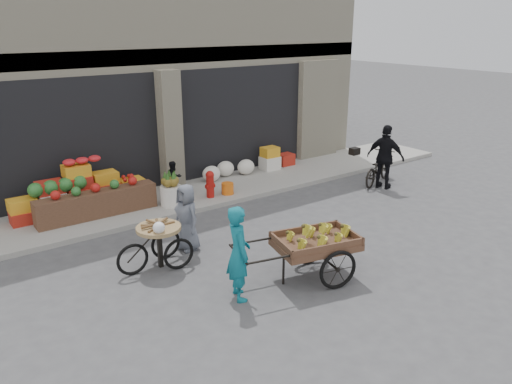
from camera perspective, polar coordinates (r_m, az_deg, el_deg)
ground at (r=10.22m, az=3.42°, el=-6.99°), size 80.00×80.00×0.00m
sidewalk at (r=13.38m, az=-7.71°, el=-0.47°), size 18.00×2.20×0.12m
building at (r=16.25m, az=-15.10°, el=14.46°), size 14.00×6.45×7.00m
fruit_display at (r=12.54m, az=-18.46°, el=0.33°), size 3.10×1.12×1.24m
pineapple_bin at (r=12.53m, az=-9.69°, el=-0.41°), size 0.52×0.52×0.50m
fire_hydrant at (r=12.94m, az=-5.27°, el=1.03°), size 0.22×0.22×0.71m
orange_bucket at (r=13.22m, az=-3.27°, el=0.41°), size 0.32×0.32×0.30m
right_bay_goods at (r=15.07m, az=-0.10°, el=3.33°), size 3.35×0.60×0.70m
seated_person at (r=13.15m, az=-9.36°, el=1.51°), size 0.51×0.43×0.93m
banana_cart at (r=9.02m, az=6.57°, el=-5.52°), size 2.62×1.50×1.03m
vendor_woman at (r=8.32m, az=-2.01°, el=-6.99°), size 0.55×0.69×1.66m
tricycle_cart at (r=9.61m, az=-11.04°, el=-5.38°), size 1.42×0.85×0.95m
vendor_grey at (r=10.22m, az=-7.91°, el=-2.88°), size 0.52×0.73×1.40m
bicycle at (r=14.80m, az=13.76°, el=2.65°), size 1.82×1.15×0.90m
cyclist at (r=14.29m, az=14.58°, el=3.87°), size 0.77×1.14×1.80m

